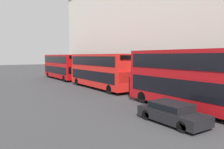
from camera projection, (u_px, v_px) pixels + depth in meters
name	position (u px, v px, depth m)	size (l,w,h in m)	color
bus_leading	(194.00, 78.00, 15.56)	(2.59, 11.49, 4.46)	#A80F14
bus_second_in_queue	(99.00, 70.00, 26.75)	(2.59, 11.40, 4.22)	red
bus_third_in_queue	(62.00, 66.00, 37.56)	(2.59, 11.39, 4.19)	#B20C0F
car_dark_sedan	(172.00, 112.00, 12.99)	(1.80, 4.28, 1.25)	black
pedestrian	(87.00, 76.00, 35.15)	(0.36, 0.36, 1.74)	#334C6B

